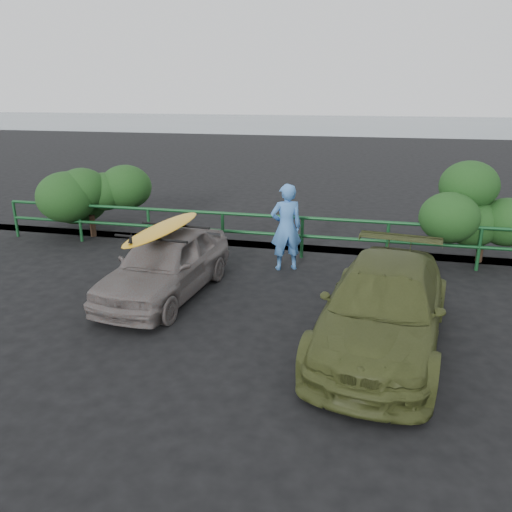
{
  "coord_description": "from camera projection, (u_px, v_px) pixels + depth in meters",
  "views": [
    {
      "loc": [
        2.61,
        -6.52,
        3.87
      ],
      "look_at": [
        0.56,
        2.04,
        0.96
      ],
      "focal_mm": 35.0,
      "sensor_mm": 36.0,
      "label": 1
    }
  ],
  "objects": [
    {
      "name": "shrub_left",
      "position": [
        93.0,
        204.0,
        13.55
      ],
      "size": [
        3.2,
        2.4,
        1.92
      ],
      "primitive_type": null,
      "color": "#1C4418",
      "rests_on": "ground"
    },
    {
      "name": "guardrail",
      "position": [
        262.0,
        234.0,
        12.26
      ],
      "size": [
        14.0,
        0.08,
        1.04
      ],
      "primitive_type": null,
      "color": "#13431F",
      "rests_on": "ground"
    },
    {
      "name": "ocean",
      "position": [
        358.0,
        123.0,
        63.22
      ],
      "size": [
        200.0,
        200.0,
        0.0
      ],
      "primitive_type": "plane",
      "color": "slate",
      "rests_on": "ground"
    },
    {
      "name": "surfboard",
      "position": [
        163.0,
        228.0,
        9.57
      ],
      "size": [
        0.8,
        2.82,
        0.08
      ],
      "primitive_type": "ellipsoid",
      "rotation": [
        0.0,
        0.0,
        -0.08
      ],
      "color": "orange",
      "rests_on": "roof_rack"
    },
    {
      "name": "roof_rack",
      "position": [
        163.0,
        232.0,
        9.59
      ],
      "size": [
        1.58,
        1.17,
        0.05
      ],
      "primitive_type": null,
      "rotation": [
        0.0,
        0.0,
        -0.08
      ],
      "color": "black",
      "rests_on": "sedan"
    },
    {
      "name": "man",
      "position": [
        286.0,
        227.0,
        11.13
      ],
      "size": [
        0.85,
        0.73,
        1.96
      ],
      "primitive_type": "imported",
      "rotation": [
        0.0,
        0.0,
        3.57
      ],
      "color": "#4580CF",
      "rests_on": "ground"
    },
    {
      "name": "olive_vehicle",
      "position": [
        383.0,
        307.0,
        7.83
      ],
      "size": [
        2.42,
        4.7,
        1.3
      ],
      "primitive_type": "imported",
      "rotation": [
        0.0,
        0.0,
        -0.14
      ],
      "color": "#3F461F",
      "rests_on": "ground"
    },
    {
      "name": "ground",
      "position": [
        191.0,
        351.0,
        7.81
      ],
      "size": [
        80.0,
        80.0,
        0.0
      ],
      "primitive_type": "plane",
      "color": "black"
    },
    {
      "name": "sedan",
      "position": [
        165.0,
        264.0,
        9.8
      ],
      "size": [
        1.81,
        3.86,
        1.28
      ],
      "primitive_type": "imported",
      "rotation": [
        0.0,
        0.0,
        -0.08
      ],
      "color": "#675E5C",
      "rests_on": "ground"
    },
    {
      "name": "shrub_right",
      "position": [
        479.0,
        213.0,
        11.4
      ],
      "size": [
        3.2,
        2.4,
        2.46
      ],
      "primitive_type": null,
      "color": "#1C4418",
      "rests_on": "ground"
    }
  ]
}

